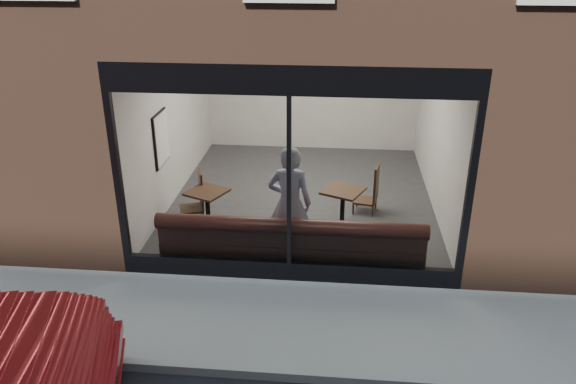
# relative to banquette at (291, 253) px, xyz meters

# --- Properties ---
(ground) EXTENTS (120.00, 120.00, 0.00)m
(ground) POSITION_rel_banquette_xyz_m (0.00, -2.45, -0.23)
(ground) COLOR black
(ground) RESTS_ON ground
(sidewalk_near) EXTENTS (40.00, 2.00, 0.01)m
(sidewalk_near) POSITION_rel_banquette_xyz_m (0.00, -1.45, -0.22)
(sidewalk_near) COLOR gray
(sidewalk_near) RESTS_ON ground
(kerb_near) EXTENTS (40.00, 0.10, 0.12)m
(kerb_near) POSITION_rel_banquette_xyz_m (0.00, -2.50, -0.17)
(kerb_near) COLOR gray
(kerb_near) RESTS_ON ground
(host_building_pier_left) EXTENTS (2.50, 12.00, 3.20)m
(host_building_pier_left) POSITION_rel_banquette_xyz_m (-3.75, 5.55, 1.38)
(host_building_pier_left) COLOR brown
(host_building_pier_left) RESTS_ON ground
(host_building_pier_right) EXTENTS (2.50, 12.00, 3.20)m
(host_building_pier_right) POSITION_rel_banquette_xyz_m (3.75, 5.55, 1.38)
(host_building_pier_right) COLOR brown
(host_building_pier_right) RESTS_ON ground
(host_building_backfill) EXTENTS (5.00, 6.00, 3.20)m
(host_building_backfill) POSITION_rel_banquette_xyz_m (0.00, 8.55, 1.38)
(host_building_backfill) COLOR brown
(host_building_backfill) RESTS_ON ground
(cafe_floor) EXTENTS (6.00, 6.00, 0.00)m
(cafe_floor) POSITION_rel_banquette_xyz_m (0.00, 2.55, -0.21)
(cafe_floor) COLOR #2D2D30
(cafe_floor) RESTS_ON ground
(cafe_ceiling) EXTENTS (6.00, 6.00, 0.00)m
(cafe_ceiling) POSITION_rel_banquette_xyz_m (0.00, 2.55, 2.97)
(cafe_ceiling) COLOR white
(cafe_ceiling) RESTS_ON host_building_upper
(cafe_wall_back) EXTENTS (5.00, 0.00, 5.00)m
(cafe_wall_back) POSITION_rel_banquette_xyz_m (0.00, 5.54, 1.37)
(cafe_wall_back) COLOR beige
(cafe_wall_back) RESTS_ON ground
(cafe_wall_left) EXTENTS (0.00, 6.00, 6.00)m
(cafe_wall_left) POSITION_rel_banquette_xyz_m (-2.49, 2.55, 1.37)
(cafe_wall_left) COLOR beige
(cafe_wall_left) RESTS_ON ground
(cafe_wall_right) EXTENTS (0.00, 6.00, 6.00)m
(cafe_wall_right) POSITION_rel_banquette_xyz_m (2.49, 2.55, 1.37)
(cafe_wall_right) COLOR beige
(cafe_wall_right) RESTS_ON ground
(storefront_kick) EXTENTS (5.00, 0.10, 0.30)m
(storefront_kick) POSITION_rel_banquette_xyz_m (0.00, -0.40, -0.08)
(storefront_kick) COLOR black
(storefront_kick) RESTS_ON ground
(storefront_header) EXTENTS (5.00, 0.10, 0.40)m
(storefront_header) POSITION_rel_banquette_xyz_m (0.00, -0.40, 2.77)
(storefront_header) COLOR black
(storefront_header) RESTS_ON host_building_upper
(storefront_mullion) EXTENTS (0.06, 0.10, 2.50)m
(storefront_mullion) POSITION_rel_banquette_xyz_m (0.00, -0.40, 1.32)
(storefront_mullion) COLOR black
(storefront_mullion) RESTS_ON storefront_kick
(storefront_glass) EXTENTS (4.80, 0.00, 4.80)m
(storefront_glass) POSITION_rel_banquette_xyz_m (0.00, -0.43, 1.33)
(storefront_glass) COLOR white
(storefront_glass) RESTS_ON storefront_kick
(banquette) EXTENTS (4.00, 0.55, 0.45)m
(banquette) POSITION_rel_banquette_xyz_m (0.00, 0.00, 0.00)
(banquette) COLOR black
(banquette) RESTS_ON cafe_floor
(person) EXTENTS (0.72, 0.50, 1.87)m
(person) POSITION_rel_banquette_xyz_m (-0.05, 0.27, 0.71)
(person) COLOR #8B96B6
(person) RESTS_ON cafe_floor
(cafe_table_left) EXTENTS (0.79, 0.79, 0.04)m
(cafe_table_left) POSITION_rel_banquette_xyz_m (-1.54, 1.02, 0.52)
(cafe_table_left) COLOR black
(cafe_table_left) RESTS_ON cafe_floor
(cafe_table_right) EXTENTS (0.83, 0.83, 0.04)m
(cafe_table_right) POSITION_rel_banquette_xyz_m (0.77, 1.30, 0.52)
(cafe_table_right) COLOR black
(cafe_table_right) RESTS_ON cafe_floor
(cafe_chair_left) EXTENTS (0.52, 0.52, 0.04)m
(cafe_chair_left) POSITION_rel_banquette_xyz_m (-1.93, 1.38, 0.01)
(cafe_chair_left) COLOR black
(cafe_chair_left) RESTS_ON cafe_floor
(cafe_chair_right) EXTENTS (0.46, 0.46, 0.04)m
(cafe_chair_right) POSITION_rel_banquette_xyz_m (1.19, 2.03, 0.01)
(cafe_chair_right) COLOR black
(cafe_chair_right) RESTS_ON cafe_floor
(wall_poster) EXTENTS (0.02, 0.67, 0.90)m
(wall_poster) POSITION_rel_banquette_xyz_m (-2.45, 1.67, 1.22)
(wall_poster) COLOR white
(wall_poster) RESTS_ON cafe_wall_left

